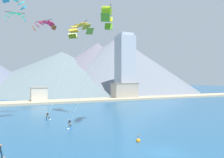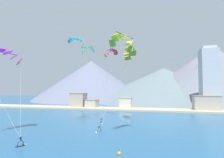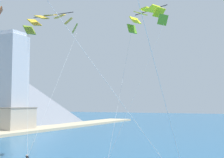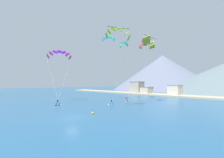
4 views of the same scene
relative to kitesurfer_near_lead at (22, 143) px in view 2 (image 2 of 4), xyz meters
name	(u,v)px [view 2 (image 2 of 4)]	position (x,y,z in m)	size (l,w,h in m)	color
kitesurfer_near_lead	(22,143)	(0.00, 0.00, 0.00)	(1.24, 1.70, 1.80)	black
kitesurfer_near_trail	(101,122)	(7.50, 20.29, -0.07)	(1.21, 1.71, 1.68)	#337FDB
kitesurfer_mid_center	(98,131)	(9.56, 11.04, -0.11)	(1.34, 1.64, 1.61)	#337FDB
parafoil_kite_near_lead	(1,55)	(-9.03, 4.11, 15.68)	(11.28, 8.28, 16.05)	#A32151
parafoil_kite_near_trail	(129,52)	(14.65, 22.73, 18.95)	(9.45, 8.00, 19.54)	olive
parafoil_kite_mid_center	(122,41)	(15.25, 8.26, 18.09)	(7.50, 6.22, 18.52)	#5A9B23
parafoil_kite_distant_high_outer	(111,52)	(7.85, 29.56, 20.77)	(5.45, 4.38, 2.36)	#A7471E
parafoil_kite_distant_low_drift	(88,49)	(1.44, 25.51, 21.05)	(4.31, 1.22, 1.84)	#28BBB0
parafoil_kite_distant_mid_solo	(77,40)	(1.31, 17.68, 21.74)	(4.20, 4.32, 1.77)	#419EB8
race_marker_buoy	(119,153)	(16.17, -0.05, -0.39)	(0.56, 0.56, 1.02)	orange
shoreline_strip	(143,109)	(16.60, 52.54, -0.20)	(180.00, 10.00, 0.70)	tan
shore_building_harbour_front	(206,103)	(42.50, 54.50, 2.73)	(10.39, 5.79, 6.53)	#A89E8E
shore_building_promenade_mid	(78,100)	(-14.69, 55.38, 3.08)	(7.11, 6.13, 7.23)	#A89E8E
shore_building_quay_east	(92,104)	(-7.41, 54.72, 1.58)	(5.50, 6.06, 4.23)	#B7AD9E
shore_building_quay_west	(126,103)	(8.98, 54.42, 2.16)	(5.43, 5.95, 5.39)	beige
highrise_tower	(209,79)	(45.15, 59.07, 13.21)	(7.00, 7.00, 27.94)	#A8ADB7
mountain_peak_west_ridge	(164,84)	(29.53, 118.07, 12.29)	(115.10, 115.10, 25.67)	slate
mountain_peak_central_summit	(219,76)	(65.00, 107.38, 17.51)	(103.53, 103.53, 36.11)	slate
mountain_peak_east_shoulder	(91,80)	(-30.99, 118.44, 16.32)	(96.37, 96.37, 33.73)	slate
mountain_peak_far_spur	(196,79)	(52.40, 113.66, 15.62)	(95.66, 95.66, 32.34)	slate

